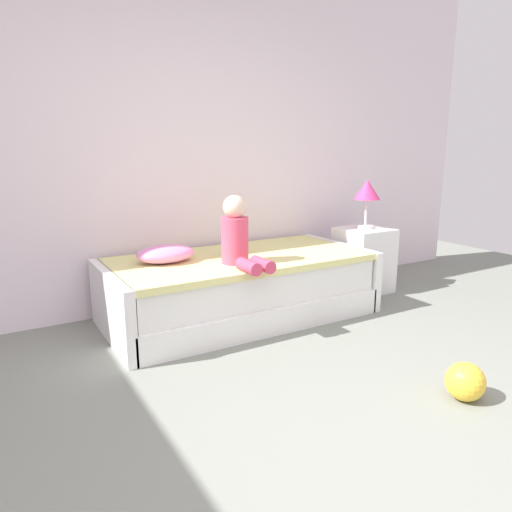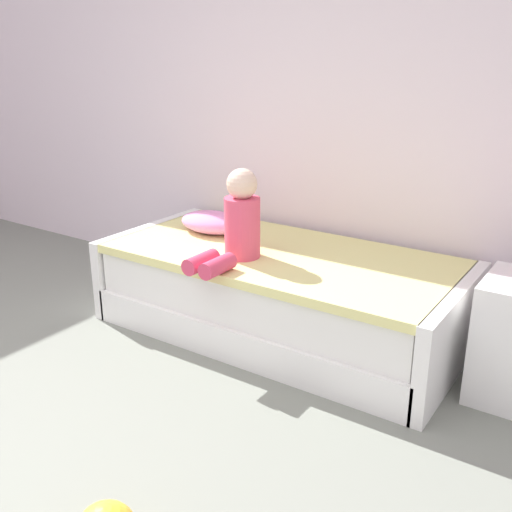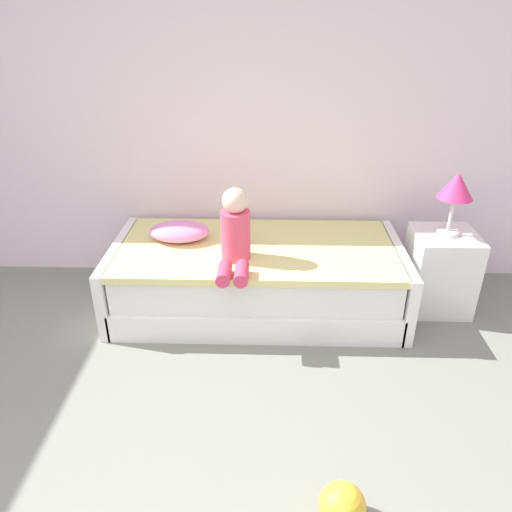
{
  "view_description": "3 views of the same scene",
  "coord_description": "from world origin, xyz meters",
  "px_view_note": "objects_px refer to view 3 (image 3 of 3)",
  "views": [
    {
      "loc": [
        -1.18,
        -1.18,
        1.33
      ],
      "look_at": [
        0.55,
        1.75,
        0.55
      ],
      "focal_mm": 33.09,
      "sensor_mm": 36.0,
      "label": 1
    },
    {
      "loc": [
        2.22,
        -0.74,
        1.6
      ],
      "look_at": [
        0.55,
        1.75,
        0.55
      ],
      "focal_mm": 41.26,
      "sensor_mm": 36.0,
      "label": 2
    },
    {
      "loc": [
        0.64,
        -1.16,
        2.06
      ],
      "look_at": [
        0.55,
        1.75,
        0.55
      ],
      "focal_mm": 34.37,
      "sensor_mm": 36.0,
      "label": 3
    }
  ],
  "objects_px": {
    "child_figure": "(235,233)",
    "pillow": "(179,231)",
    "bed": "(257,277)",
    "toy_ball": "(342,506)",
    "nightstand": "(440,271)",
    "table_lamp": "(456,189)"
  },
  "relations": [
    {
      "from": "toy_ball",
      "to": "bed",
      "type": "bearing_deg",
      "value": 103.45
    },
    {
      "from": "child_figure",
      "to": "pillow",
      "type": "bearing_deg",
      "value": 142.89
    },
    {
      "from": "bed",
      "to": "toy_ball",
      "type": "distance_m",
      "value": 1.81
    },
    {
      "from": "child_figure",
      "to": "pillow",
      "type": "distance_m",
      "value": 0.56
    },
    {
      "from": "pillow",
      "to": "child_figure",
      "type": "bearing_deg",
      "value": -37.11
    },
    {
      "from": "nightstand",
      "to": "table_lamp",
      "type": "distance_m",
      "value": 0.64
    },
    {
      "from": "bed",
      "to": "toy_ball",
      "type": "relative_size",
      "value": 10.05
    },
    {
      "from": "bed",
      "to": "table_lamp",
      "type": "relative_size",
      "value": 4.69
    },
    {
      "from": "pillow",
      "to": "toy_ball",
      "type": "height_order",
      "value": "pillow"
    },
    {
      "from": "table_lamp",
      "to": "child_figure",
      "type": "bearing_deg",
      "value": -170.03
    },
    {
      "from": "nightstand",
      "to": "pillow",
      "type": "distance_m",
      "value": 1.94
    },
    {
      "from": "nightstand",
      "to": "toy_ball",
      "type": "xyz_separation_m",
      "value": [
        -0.93,
        -1.79,
        -0.2
      ]
    },
    {
      "from": "bed",
      "to": "pillow",
      "type": "relative_size",
      "value": 4.8
    },
    {
      "from": "nightstand",
      "to": "child_figure",
      "type": "height_order",
      "value": "child_figure"
    },
    {
      "from": "pillow",
      "to": "toy_ball",
      "type": "bearing_deg",
      "value": -61.84
    },
    {
      "from": "nightstand",
      "to": "child_figure",
      "type": "distance_m",
      "value": 1.57
    },
    {
      "from": "nightstand",
      "to": "table_lamp",
      "type": "relative_size",
      "value": 1.33
    },
    {
      "from": "child_figure",
      "to": "table_lamp",
      "type": "bearing_deg",
      "value": 9.97
    },
    {
      "from": "bed",
      "to": "pillow",
      "type": "xyz_separation_m",
      "value": [
        -0.57,
        0.1,
        0.32
      ]
    },
    {
      "from": "table_lamp",
      "to": "pillow",
      "type": "bearing_deg",
      "value": 178.01
    },
    {
      "from": "child_figure",
      "to": "pillow",
      "type": "height_order",
      "value": "child_figure"
    },
    {
      "from": "bed",
      "to": "child_figure",
      "type": "xyz_separation_m",
      "value": [
        -0.14,
        -0.23,
        0.46
      ]
    }
  ]
}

